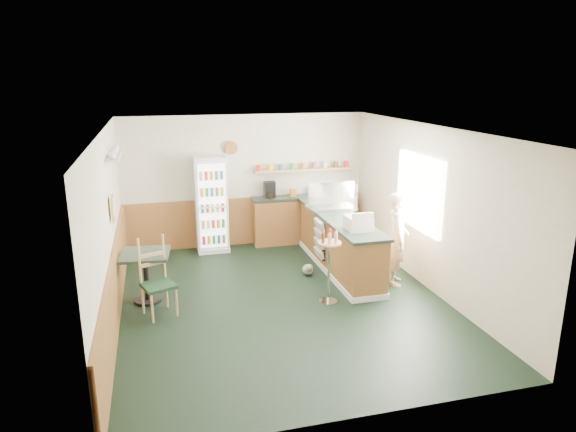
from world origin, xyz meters
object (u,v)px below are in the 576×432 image
object	(u,v)px
drinks_fridge	(211,205)
shopkeeper	(397,239)
display_case	(331,197)
cafe_table	(146,268)
condiment_stand	(329,257)
cafe_chair	(158,274)
cash_register	(358,223)

from	to	relation	value
drinks_fridge	shopkeeper	distance (m)	3.80
display_case	cafe_table	distance (m)	3.62
drinks_fridge	display_case	size ratio (longest dim) A/B	2.13
shopkeeper	condiment_stand	xyz separation A→B (m)	(-1.35, -0.42, -0.05)
cafe_table	cafe_chair	world-z (taller)	cafe_chair
display_case	cafe_table	world-z (taller)	display_case
condiment_stand	cash_register	bearing A→B (deg)	34.78
shopkeeper	cash_register	bearing A→B (deg)	109.70
cash_register	shopkeeper	bearing A→B (deg)	-2.11
cash_register	drinks_fridge	bearing A→B (deg)	130.11
cash_register	shopkeeper	distance (m)	0.77
condiment_stand	cafe_chair	xyz separation A→B (m)	(-2.57, 0.30, -0.13)
display_case	cafe_chair	xyz separation A→B (m)	(-3.22, -1.49, -0.65)
condiment_stand	cafe_chair	size ratio (longest dim) A/B	0.98
shopkeeper	cafe_chair	bearing A→B (deg)	113.76
cafe_chair	cafe_table	bearing A→B (deg)	91.32
cafe_chair	condiment_stand	bearing A→B (deg)	-27.44
cash_register	cafe_chair	bearing A→B (deg)	-177.17
shopkeeper	condiment_stand	distance (m)	1.42
cash_register	cafe_table	xyz separation A→B (m)	(-3.40, 0.30, -0.55)
display_case	cafe_table	bearing A→B (deg)	-162.93
drinks_fridge	cafe_chair	world-z (taller)	drinks_fridge
drinks_fridge	display_case	world-z (taller)	drinks_fridge
shopkeeper	cafe_chair	world-z (taller)	shopkeeper
condiment_stand	cafe_table	xyz separation A→B (m)	(-2.75, 0.75, -0.18)
display_case	condiment_stand	distance (m)	1.97
drinks_fridge	condiment_stand	xyz separation A→B (m)	(1.46, -2.98, -0.21)
drinks_fridge	display_case	xyz separation A→B (m)	(2.11, -1.18, 0.31)
cash_register	cafe_table	distance (m)	3.46
cafe_table	cafe_chair	size ratio (longest dim) A/B	0.69
condiment_stand	cafe_table	bearing A→B (deg)	164.81
display_case	condiment_stand	bearing A→B (deg)	-109.95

